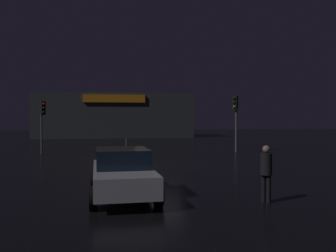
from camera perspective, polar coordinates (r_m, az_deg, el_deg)
name	(u,v)px	position (r m, az deg, el deg)	size (l,w,h in m)	color
ground_plane	(159,166)	(19.13, -1.45, -6.26)	(120.00, 120.00, 0.00)	black
store_building	(114,116)	(49.30, -8.44, 1.63)	(20.11, 8.46, 5.72)	#33383D
traffic_signal_main	(42,115)	(26.84, -19.18, 1.58)	(0.42, 0.42, 3.68)	#595B60
traffic_signal_cross_left	(236,113)	(27.05, 10.61, 1.99)	(0.42, 0.42, 4.14)	#595B60
car_near	(122,173)	(11.58, -7.20, -7.28)	(2.19, 4.58, 1.53)	#B7B7BF
pedestrian	(266,169)	(11.11, 15.20, -6.60)	(0.48, 0.48, 1.69)	black
bollard_kerb_a	(126,145)	(27.78, -6.58, -2.94)	(0.10, 0.10, 0.96)	#595B60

